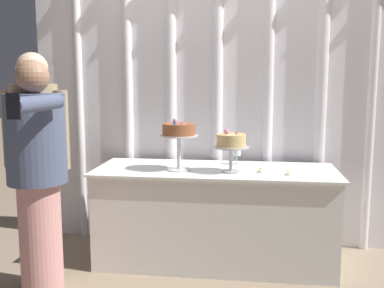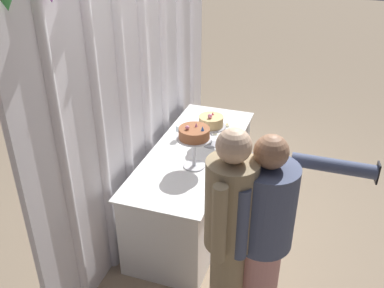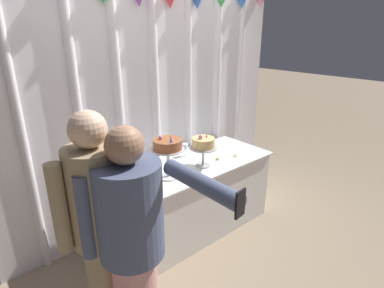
{
  "view_description": "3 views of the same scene",
  "coord_description": "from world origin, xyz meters",
  "px_view_note": "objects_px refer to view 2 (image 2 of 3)",
  "views": [
    {
      "loc": [
        0.25,
        -3.2,
        1.41
      ],
      "look_at": [
        -0.2,
        0.25,
        0.91
      ],
      "focal_mm": 41.26,
      "sensor_mm": 36.0,
      "label": 1
    },
    {
      "loc": [
        -3.11,
        -0.93,
        2.62
      ],
      "look_at": [
        -0.12,
        0.08,
        0.86
      ],
      "focal_mm": 40.26,
      "sensor_mm": 36.0,
      "label": 2
    },
    {
      "loc": [
        -1.71,
        -1.98,
        1.97
      ],
      "look_at": [
        0.06,
        0.07,
        0.96
      ],
      "focal_mm": 28.98,
      "sensor_mm": 36.0,
      "label": 3
    }
  ],
  "objects_px": {
    "tealight_far_left": "(215,133)",
    "guest_man_dark_suit": "(229,234)",
    "tealight_near_left": "(227,125)",
    "cake_display_nearleft": "(194,136)",
    "wine_glass": "(179,129)",
    "cake_display_nearright": "(211,123)",
    "guest_girl_blue_dress": "(264,236)",
    "cake_table": "(194,184)"
  },
  "relations": [
    {
      "from": "tealight_near_left",
      "to": "guest_girl_blue_dress",
      "type": "bearing_deg",
      "value": -157.98
    },
    {
      "from": "cake_display_nearleft",
      "to": "guest_man_dark_suit",
      "type": "height_order",
      "value": "guest_man_dark_suit"
    },
    {
      "from": "cake_table",
      "to": "wine_glass",
      "type": "xyz_separation_m",
      "value": [
        0.16,
        0.19,
        0.46
      ]
    },
    {
      "from": "tealight_far_left",
      "to": "guest_girl_blue_dress",
      "type": "relative_size",
      "value": 0.03
    },
    {
      "from": "guest_girl_blue_dress",
      "to": "tealight_far_left",
      "type": "bearing_deg",
      "value": 26.87
    },
    {
      "from": "cake_table",
      "to": "wine_glass",
      "type": "relative_size",
      "value": 13.94
    },
    {
      "from": "tealight_far_left",
      "to": "guest_man_dark_suit",
      "type": "relative_size",
      "value": 0.03
    },
    {
      "from": "cake_display_nearleft",
      "to": "cake_display_nearright",
      "type": "height_order",
      "value": "cake_display_nearleft"
    },
    {
      "from": "wine_glass",
      "to": "guest_girl_blue_dress",
      "type": "relative_size",
      "value": 0.09
    },
    {
      "from": "cake_table",
      "to": "guest_girl_blue_dress",
      "type": "distance_m",
      "value": 1.38
    },
    {
      "from": "wine_glass",
      "to": "guest_man_dark_suit",
      "type": "bearing_deg",
      "value": -148.38
    },
    {
      "from": "cake_display_nearleft",
      "to": "tealight_near_left",
      "type": "bearing_deg",
      "value": -5.18
    },
    {
      "from": "cake_display_nearleft",
      "to": "guest_man_dark_suit",
      "type": "relative_size",
      "value": 0.24
    },
    {
      "from": "tealight_far_left",
      "to": "guest_girl_blue_dress",
      "type": "distance_m",
      "value": 1.54
    },
    {
      "from": "tealight_far_left",
      "to": "cake_display_nearleft",
      "type": "bearing_deg",
      "value": 179.03
    },
    {
      "from": "cake_table",
      "to": "tealight_far_left",
      "type": "xyz_separation_m",
      "value": [
        0.34,
        -0.1,
        0.38
      ]
    },
    {
      "from": "cake_display_nearleft",
      "to": "tealight_far_left",
      "type": "height_order",
      "value": "cake_display_nearleft"
    },
    {
      "from": "tealight_far_left",
      "to": "tealight_near_left",
      "type": "height_order",
      "value": "tealight_far_left"
    },
    {
      "from": "cake_display_nearleft",
      "to": "guest_girl_blue_dress",
      "type": "distance_m",
      "value": 1.06
    },
    {
      "from": "tealight_far_left",
      "to": "guest_man_dark_suit",
      "type": "distance_m",
      "value": 1.56
    },
    {
      "from": "wine_glass",
      "to": "tealight_near_left",
      "type": "relative_size",
      "value": 2.81
    },
    {
      "from": "cake_display_nearright",
      "to": "guest_girl_blue_dress",
      "type": "height_order",
      "value": "guest_girl_blue_dress"
    },
    {
      "from": "cake_display_nearleft",
      "to": "wine_glass",
      "type": "bearing_deg",
      "value": 34.01
    },
    {
      "from": "cake_display_nearright",
      "to": "tealight_near_left",
      "type": "relative_size",
      "value": 6.89
    },
    {
      "from": "cake_table",
      "to": "guest_girl_blue_dress",
      "type": "xyz_separation_m",
      "value": [
        -1.03,
        -0.8,
        0.46
      ]
    },
    {
      "from": "wine_glass",
      "to": "tealight_near_left",
      "type": "bearing_deg",
      "value": -43.52
    },
    {
      "from": "cake_display_nearleft",
      "to": "tealight_far_left",
      "type": "bearing_deg",
      "value": -0.97
    },
    {
      "from": "tealight_near_left",
      "to": "tealight_far_left",
      "type": "bearing_deg",
      "value": 162.29
    },
    {
      "from": "cake_display_nearright",
      "to": "guest_man_dark_suit",
      "type": "height_order",
      "value": "guest_man_dark_suit"
    },
    {
      "from": "cake_table",
      "to": "cake_display_nearleft",
      "type": "height_order",
      "value": "cake_display_nearleft"
    },
    {
      "from": "tealight_far_left",
      "to": "tealight_near_left",
      "type": "distance_m",
      "value": 0.2
    },
    {
      "from": "cake_table",
      "to": "cake_display_nearleft",
      "type": "bearing_deg",
      "value": -161.26
    },
    {
      "from": "cake_table",
      "to": "cake_display_nearright",
      "type": "relative_size",
      "value": 5.69
    },
    {
      "from": "cake_display_nearright",
      "to": "tealight_far_left",
      "type": "relative_size",
      "value": 7.29
    },
    {
      "from": "cake_display_nearright",
      "to": "guest_man_dark_suit",
      "type": "xyz_separation_m",
      "value": [
        -1.26,
        -0.48,
        -0.08
      ]
    },
    {
      "from": "tealight_far_left",
      "to": "guest_girl_blue_dress",
      "type": "bearing_deg",
      "value": -153.13
    },
    {
      "from": "tealight_far_left",
      "to": "tealight_near_left",
      "type": "xyz_separation_m",
      "value": [
        0.19,
        -0.06,
        -0.0
      ]
    },
    {
      "from": "cake_display_nearright",
      "to": "guest_man_dark_suit",
      "type": "distance_m",
      "value": 1.35
    },
    {
      "from": "cake_display_nearright",
      "to": "cake_table",
      "type": "bearing_deg",
      "value": 136.36
    },
    {
      "from": "cake_display_nearleft",
      "to": "wine_glass",
      "type": "xyz_separation_m",
      "value": [
        0.42,
        0.28,
        -0.19
      ]
    },
    {
      "from": "guest_girl_blue_dress",
      "to": "tealight_near_left",
      "type": "bearing_deg",
      "value": 22.02
    },
    {
      "from": "cake_display_nearleft",
      "to": "wine_glass",
      "type": "distance_m",
      "value": 0.54
    }
  ]
}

